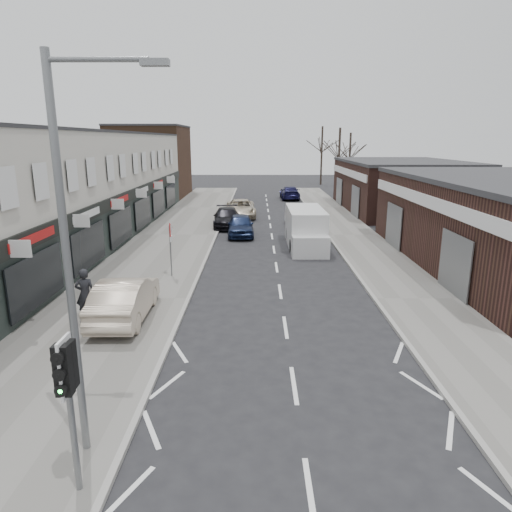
{
  "coord_description": "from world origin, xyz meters",
  "views": [
    {
      "loc": [
        -1.01,
        -9.31,
        6.56
      ],
      "look_at": [
        -1.06,
        6.21,
        2.6
      ],
      "focal_mm": 32.0,
      "sensor_mm": 36.0,
      "label": 1
    }
  ],
  "objects_px": {
    "parked_car_left_b": "(227,218)",
    "sedan_on_pavement": "(125,298)",
    "warning_sign": "(171,234)",
    "parked_car_right_c": "(290,193)",
    "white_van": "(306,229)",
    "pedestrian": "(85,294)",
    "parked_car_right_b": "(299,217)",
    "street_lamp": "(74,244)",
    "traffic_light": "(67,380)",
    "parked_car_right_a": "(300,218)",
    "parked_car_left_c": "(241,208)",
    "parked_car_left_a": "(241,225)"
  },
  "relations": [
    {
      "from": "white_van",
      "to": "pedestrian",
      "type": "relative_size",
      "value": 3.2
    },
    {
      "from": "parked_car_left_b",
      "to": "parked_car_right_a",
      "type": "height_order",
      "value": "parked_car_right_a"
    },
    {
      "from": "parked_car_left_a",
      "to": "parked_car_right_b",
      "type": "relative_size",
      "value": 1.15
    },
    {
      "from": "traffic_light",
      "to": "warning_sign",
      "type": "xyz_separation_m",
      "value": [
        -0.76,
        14.02,
        -0.21
      ]
    },
    {
      "from": "parked_car_left_b",
      "to": "parked_car_right_b",
      "type": "bearing_deg",
      "value": 4.7
    },
    {
      "from": "parked_car_left_c",
      "to": "parked_car_left_a",
      "type": "bearing_deg",
      "value": -91.45
    },
    {
      "from": "traffic_light",
      "to": "sedan_on_pavement",
      "type": "bearing_deg",
      "value": 99.93
    },
    {
      "from": "parked_car_left_b",
      "to": "sedan_on_pavement",
      "type": "bearing_deg",
      "value": -100.91
    },
    {
      "from": "pedestrian",
      "to": "sedan_on_pavement",
      "type": "bearing_deg",
      "value": 172.85
    },
    {
      "from": "white_van",
      "to": "warning_sign",
      "type": "bearing_deg",
      "value": -136.82
    },
    {
      "from": "warning_sign",
      "to": "white_van",
      "type": "relative_size",
      "value": 0.44
    },
    {
      "from": "white_van",
      "to": "parked_car_left_c",
      "type": "height_order",
      "value": "white_van"
    },
    {
      "from": "parked_car_left_b",
      "to": "parked_car_left_c",
      "type": "height_order",
      "value": "parked_car_left_c"
    },
    {
      "from": "parked_car_left_a",
      "to": "parked_car_right_c",
      "type": "bearing_deg",
      "value": 74.22
    },
    {
      "from": "parked_car_right_b",
      "to": "parked_car_right_c",
      "type": "distance_m",
      "value": 16.3
    },
    {
      "from": "parked_car_right_c",
      "to": "street_lamp",
      "type": "bearing_deg",
      "value": 79.46
    },
    {
      "from": "parked_car_left_c",
      "to": "parked_car_right_c",
      "type": "distance_m",
      "value": 13.47
    },
    {
      "from": "warning_sign",
      "to": "parked_car_right_c",
      "type": "height_order",
      "value": "warning_sign"
    },
    {
      "from": "street_lamp",
      "to": "sedan_on_pavement",
      "type": "height_order",
      "value": "street_lamp"
    },
    {
      "from": "parked_car_left_b",
      "to": "parked_car_left_a",
      "type": "bearing_deg",
      "value": -73.82
    },
    {
      "from": "parked_car_right_b",
      "to": "parked_car_left_c",
      "type": "bearing_deg",
      "value": -44.04
    },
    {
      "from": "pedestrian",
      "to": "parked_car_right_b",
      "type": "bearing_deg",
      "value": -125.41
    },
    {
      "from": "traffic_light",
      "to": "street_lamp",
      "type": "height_order",
      "value": "street_lamp"
    },
    {
      "from": "warning_sign",
      "to": "parked_car_right_a",
      "type": "height_order",
      "value": "warning_sign"
    },
    {
      "from": "parked_car_left_b",
      "to": "parked_car_left_c",
      "type": "relative_size",
      "value": 0.92
    },
    {
      "from": "parked_car_left_c",
      "to": "parked_car_right_b",
      "type": "distance_m",
      "value": 6.11
    },
    {
      "from": "sedan_on_pavement",
      "to": "parked_car_left_b",
      "type": "xyz_separation_m",
      "value": [
        2.5,
        19.03,
        -0.18
      ]
    },
    {
      "from": "parked_car_right_a",
      "to": "parked_car_right_c",
      "type": "xyz_separation_m",
      "value": [
        0.4,
        17.54,
        -0.04
      ]
    },
    {
      "from": "parked_car_left_a",
      "to": "parked_car_right_b",
      "type": "xyz_separation_m",
      "value": [
        4.48,
        4.18,
        -0.1
      ]
    },
    {
      "from": "street_lamp",
      "to": "parked_car_left_a",
      "type": "distance_m",
      "value": 23.46
    },
    {
      "from": "traffic_light",
      "to": "parked_car_right_c",
      "type": "distance_m",
      "value": 45.29
    },
    {
      "from": "sedan_on_pavement",
      "to": "parked_car_right_c",
      "type": "distance_m",
      "value": 37.13
    },
    {
      "from": "warning_sign",
      "to": "sedan_on_pavement",
      "type": "height_order",
      "value": "warning_sign"
    },
    {
      "from": "parked_car_right_c",
      "to": "parked_car_left_a",
      "type": "bearing_deg",
      "value": 75.5
    },
    {
      "from": "pedestrian",
      "to": "parked_car_left_b",
      "type": "relative_size",
      "value": 0.39
    },
    {
      "from": "street_lamp",
      "to": "pedestrian",
      "type": "height_order",
      "value": "street_lamp"
    },
    {
      "from": "sedan_on_pavement",
      "to": "parked_car_left_a",
      "type": "relative_size",
      "value": 1.08
    },
    {
      "from": "warning_sign",
      "to": "parked_car_left_c",
      "type": "xyz_separation_m",
      "value": [
        2.68,
        18.24,
        -1.45
      ]
    },
    {
      "from": "traffic_light",
      "to": "sedan_on_pavement",
      "type": "distance_m",
      "value": 8.84
    },
    {
      "from": "warning_sign",
      "to": "parked_car_right_c",
      "type": "xyz_separation_m",
      "value": [
        7.8,
        30.7,
        -1.47
      ]
    },
    {
      "from": "parked_car_right_a",
      "to": "pedestrian",
      "type": "bearing_deg",
      "value": 56.86
    },
    {
      "from": "sedan_on_pavement",
      "to": "pedestrian",
      "type": "distance_m",
      "value": 1.44
    },
    {
      "from": "warning_sign",
      "to": "parked_car_right_b",
      "type": "xyz_separation_m",
      "value": [
        7.44,
        14.4,
        -1.55
      ]
    },
    {
      "from": "parked_car_left_a",
      "to": "parked_car_right_a",
      "type": "height_order",
      "value": "parked_car_right_a"
    },
    {
      "from": "traffic_light",
      "to": "street_lamp",
      "type": "bearing_deg",
      "value": 95.88
    },
    {
      "from": "parked_car_left_c",
      "to": "parked_car_right_c",
      "type": "height_order",
      "value": "parked_car_left_c"
    },
    {
      "from": "sedan_on_pavement",
      "to": "pedestrian",
      "type": "xyz_separation_m",
      "value": [
        -1.43,
        -0.06,
        0.19
      ]
    },
    {
      "from": "traffic_light",
      "to": "parked_car_right_c",
      "type": "bearing_deg",
      "value": 81.05
    },
    {
      "from": "warning_sign",
      "to": "parked_car_left_a",
      "type": "xyz_separation_m",
      "value": [
        2.96,
        10.22,
        -1.45
      ]
    },
    {
      "from": "street_lamp",
      "to": "parked_car_left_c",
      "type": "height_order",
      "value": "street_lamp"
    }
  ]
}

